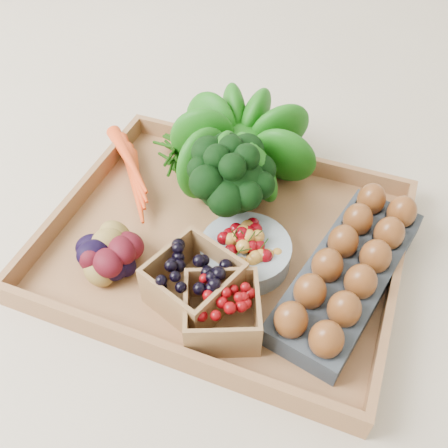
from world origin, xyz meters
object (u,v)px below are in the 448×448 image
(cherry_bowl, at_px, (245,253))
(egg_carton, at_px, (347,275))
(broccoli, at_px, (231,195))
(tray, at_px, (224,246))

(cherry_bowl, height_order, egg_carton, same)
(cherry_bowl, xyz_separation_m, egg_carton, (0.16, 0.01, 0.00))
(broccoli, height_order, egg_carton, broccoli)
(broccoli, xyz_separation_m, egg_carton, (0.21, -0.06, -0.04))
(tray, relative_size, cherry_bowl, 3.87)
(broccoli, relative_size, egg_carton, 0.45)
(broccoli, bearing_deg, tray, -81.50)
(tray, distance_m, cherry_bowl, 0.06)
(cherry_bowl, bearing_deg, tray, 153.32)
(tray, xyz_separation_m, broccoli, (-0.01, 0.05, 0.06))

